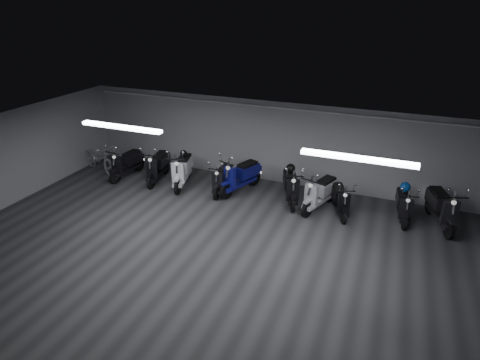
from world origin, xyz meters
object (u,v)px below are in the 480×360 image
at_px(scooter_4, 241,171).
at_px(scooter_7, 341,195).
at_px(scooter_8, 404,200).
at_px(helmet_0, 405,187).
at_px(scooter_1, 157,161).
at_px(scooter_3, 222,174).
at_px(scooter_9, 443,202).
at_px(scooter_0, 126,159).
at_px(helmet_1, 184,154).
at_px(scooter_2, 182,165).
at_px(scooter_6, 320,188).
at_px(scooter_5, 291,181).
at_px(bicycle, 99,155).
at_px(helmet_2, 291,168).

bearing_deg(scooter_4, scooter_7, 15.48).
xyz_separation_m(scooter_8, helmet_0, (-0.03, 0.23, 0.30)).
distance_m(scooter_1, scooter_3, 2.43).
bearing_deg(scooter_9, scooter_3, 165.00).
xyz_separation_m(scooter_0, scooter_4, (4.18, 0.39, 0.06)).
bearing_deg(scooter_4, scooter_3, -135.38).
bearing_deg(scooter_9, helmet_1, 162.77).
xyz_separation_m(scooter_1, scooter_3, (2.43, 0.01, -0.09)).
xyz_separation_m(scooter_7, scooter_8, (1.73, 0.32, 0.01)).
relative_size(scooter_2, scooter_3, 1.18).
bearing_deg(scooter_6, scooter_3, -159.73).
bearing_deg(scooter_4, scooter_5, 17.71).
relative_size(scooter_2, bicycle, 1.01).
bearing_deg(scooter_8, scooter_4, 172.99).
xyz_separation_m(scooter_9, helmet_2, (-4.32, 0.08, 0.29)).
distance_m(scooter_8, helmet_2, 3.39).
bearing_deg(scooter_3, scooter_2, 176.26).
bearing_deg(scooter_9, scooter_2, 164.74).
distance_m(scooter_7, scooter_9, 2.71).
bearing_deg(helmet_1, scooter_8, 0.29).
bearing_deg(scooter_5, bicycle, 160.57).
height_order(scooter_9, helmet_0, scooter_9).
xyz_separation_m(scooter_1, scooter_7, (6.22, -0.04, -0.11)).
bearing_deg(scooter_2, scooter_3, -13.13).
height_order(scooter_6, bicycle, scooter_6).
height_order(scooter_0, scooter_4, scooter_4).
bearing_deg(scooter_3, scooter_4, 18.84).
height_order(scooter_0, bicycle, scooter_0).
bearing_deg(helmet_0, scooter_2, -175.56).
relative_size(scooter_3, scooter_8, 1.01).
height_order(scooter_4, helmet_2, scooter_4).
distance_m(scooter_0, helmet_2, 5.82).
bearing_deg(scooter_1, helmet_1, 4.64).
bearing_deg(scooter_2, helmet_0, -10.06).
xyz_separation_m(scooter_7, helmet_2, (-1.63, 0.45, 0.40)).
bearing_deg(scooter_1, scooter_3, -10.08).
relative_size(scooter_2, scooter_9, 1.02).
relative_size(scooter_0, scooter_1, 0.95).
relative_size(helmet_1, helmet_2, 0.83).
xyz_separation_m(helmet_0, helmet_1, (-7.00, -0.27, 0.13)).
relative_size(scooter_5, scooter_7, 1.14).
bearing_deg(scooter_3, scooter_6, -4.93).
height_order(bicycle, helmet_0, bicycle).
bearing_deg(helmet_1, helmet_0, 2.19).
distance_m(scooter_6, helmet_2, 1.14).
bearing_deg(scooter_8, scooter_9, -4.60).
xyz_separation_m(scooter_7, bicycle, (-8.63, -0.06, 0.02)).
xyz_separation_m(scooter_3, scooter_7, (3.79, -0.05, -0.02)).
bearing_deg(scooter_6, scooter_9, 25.40).
distance_m(scooter_5, scooter_6, 0.94).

